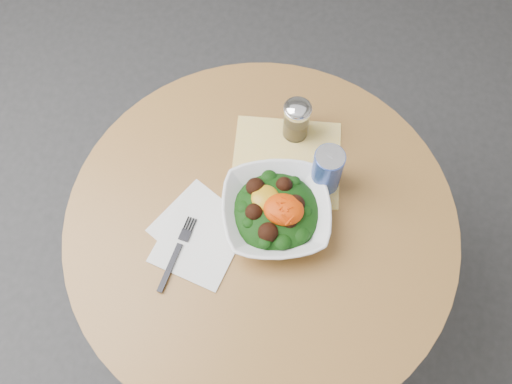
% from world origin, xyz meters
% --- Properties ---
extents(ground, '(6.00, 6.00, 0.00)m').
position_xyz_m(ground, '(0.00, 0.00, 0.00)').
color(ground, '#313134').
rests_on(ground, ground).
extents(table, '(0.90, 0.90, 0.75)m').
position_xyz_m(table, '(0.00, 0.00, 0.55)').
color(table, black).
rests_on(table, ground).
extents(cloth_napkin, '(0.28, 0.26, 0.00)m').
position_xyz_m(cloth_napkin, '(0.03, 0.17, 0.75)').
color(cloth_napkin, '#EFB00C').
rests_on(cloth_napkin, table).
extents(paper_napkins, '(0.23, 0.26, 0.00)m').
position_xyz_m(paper_napkins, '(-0.13, -0.06, 0.75)').
color(paper_napkins, white).
rests_on(paper_napkins, table).
extents(salad_bowl, '(0.29, 0.29, 0.09)m').
position_xyz_m(salad_bowl, '(0.03, 0.02, 0.78)').
color(salad_bowl, white).
rests_on(salad_bowl, table).
extents(fork, '(0.05, 0.18, 0.00)m').
position_xyz_m(fork, '(-0.17, -0.11, 0.76)').
color(fork, black).
rests_on(fork, table).
extents(spice_shaker, '(0.07, 0.07, 0.12)m').
position_xyz_m(spice_shaker, '(0.04, 0.25, 0.81)').
color(spice_shaker, silver).
rests_on(spice_shaker, table).
extents(beverage_can, '(0.07, 0.07, 0.13)m').
position_xyz_m(beverage_can, '(0.13, 0.13, 0.82)').
color(beverage_can, navy).
rests_on(beverage_can, table).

